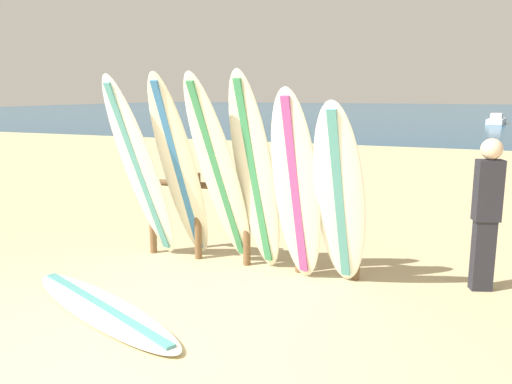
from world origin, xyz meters
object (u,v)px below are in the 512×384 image
Objects in this scene: surfboard_rack at (247,212)px; surfboard_lying_on_sand at (101,308)px; surfboard_leaning_right at (340,198)px; surfboard_leaning_center_right at (296,188)px; small_boat_offshore at (496,120)px; surfboard_leaning_left at (180,171)px; surfboard_leaning_center_left at (220,174)px; surfboard_leaning_center at (255,175)px; beachgoer_standing at (487,208)px; surfboard_leaning_far_left at (141,171)px.

surfboard_rack reaches higher than surfboard_lying_on_sand.
surfboard_rack is 1.34m from surfboard_leaning_right.
surfboard_leaning_center_right reaches higher than small_boat_offshore.
surfboard_leaning_right reaches higher than small_boat_offshore.
surfboard_leaning_left is 1.08× the size of surfboard_leaning_center_right.
surfboard_leaning_left reaches higher than surfboard_leaning_center_left.
surfboard_lying_on_sand is (-0.76, -1.78, -0.63)m from surfboard_rack.
surfboard_rack reaches higher than small_boat_offshore.
surfboard_leaning_center reaches higher than surfboard_leaning_center_right.
surfboard_leaning_center_right is at bearing -162.80° from beachgoer_standing.
surfboard_leaning_center is (1.44, 0.10, 0.02)m from surfboard_leaning_far_left.
surfboard_lying_on_sand is 34.49m from small_boat_offshore.
beachgoer_standing is at bearing 8.48° from surfboard_leaning_far_left.
surfboard_leaning_center_right is 0.49m from surfboard_leaning_right.
surfboard_leaning_far_left is 0.71× the size of small_boat_offshore.
small_boat_offshore is at bearing 84.70° from surfboard_leaning_right.
surfboard_leaning_far_left is 1.44m from surfboard_leaning_center.
surfboard_leaning_far_left is 0.99× the size of surfboard_leaning_center_left.
surfboard_leaning_left is at bearing 175.60° from surfboard_leaning_center_left.
surfboard_leaning_center reaches higher than surfboard_lying_on_sand.
surfboard_leaning_center reaches higher than surfboard_rack.
surfboard_leaning_center_left reaches higher than surfboard_leaning_right.
surfboard_leaning_center_right is at bearing -5.13° from surfboard_leaning_center_left.
surfboard_leaning_center_left is at bearing -176.61° from surfboard_leaning_center.
surfboard_rack is at bearing 66.75° from surfboard_lying_on_sand.
small_boat_offshore is at bearing 80.51° from surfboard_leaning_far_left.
surfboard_leaning_center_left is at bearing -4.40° from surfboard_leaning_left.
small_boat_offshore is (5.00, 32.61, -0.90)m from surfboard_leaning_left.
surfboard_leaning_far_left is 33.19m from small_boat_offshore.
surfboard_leaning_center_right is 1.98m from beachgoer_standing.
surfboard_leaning_far_left is at bearing -162.47° from surfboard_rack.
surfboard_leaning_center_right reaches higher than surfboard_rack.
surfboard_leaning_far_left is 1.95m from surfboard_leaning_center_right.
surfboard_lying_on_sand is (-0.99, -1.49, -1.12)m from surfboard_leaning_center.
surfboard_leaning_center is 2.46m from beachgoer_standing.
beachgoer_standing reaches higher than surfboard_rack.
surfboard_leaning_right is 0.80× the size of surfboard_lying_on_sand.
surfboard_leaning_center is at bearing -168.83° from beachgoer_standing.
surfboard_leaning_right is (2.43, -0.06, -0.13)m from surfboard_leaning_far_left.
beachgoer_standing is (3.83, 0.57, -0.25)m from surfboard_leaning_far_left.
surfboard_leaning_center is (0.42, 0.03, 0.01)m from surfboard_leaning_center_left.
surfboard_leaning_center is 0.53m from surfboard_leaning_center_right.
surfboard_rack is 0.61m from surfboard_leaning_center_left.
small_boat_offshore is at bearing 83.86° from surfboard_leaning_center_right.
small_boat_offshore is (5.02, 34.12, 0.22)m from surfboard_lying_on_sand.
surfboard_leaning_left is 0.97m from surfboard_leaning_center.
surfboard_leaning_right is at bearing -4.95° from surfboard_leaning_left.
surfboard_leaning_center_left reaches higher than surfboard_leaning_center_right.
surfboard_leaning_far_left is 1.07× the size of surfboard_leaning_center_right.
surfboard_leaning_center_right is (1.95, -0.01, -0.07)m from surfboard_leaning_far_left.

